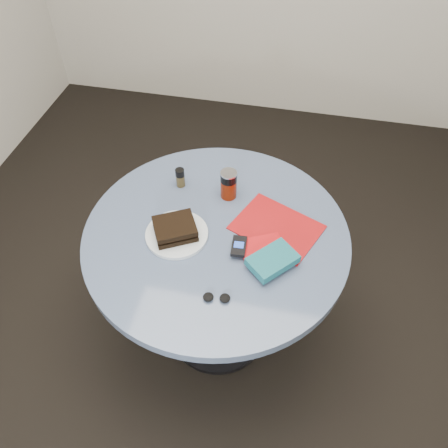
% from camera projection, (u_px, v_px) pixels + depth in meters
% --- Properties ---
extents(ground, '(4.00, 4.00, 0.00)m').
position_uv_depth(ground, '(218.00, 328.00, 2.20)').
color(ground, black).
rests_on(ground, ground).
extents(table, '(1.00, 1.00, 0.75)m').
position_uv_depth(table, '(217.00, 258.00, 1.76)').
color(table, black).
rests_on(table, ground).
extents(plate, '(0.26, 0.26, 0.01)m').
position_uv_depth(plate, '(177.00, 234.00, 1.62)').
color(plate, silver).
rests_on(plate, table).
extents(sandwich, '(0.19, 0.18, 0.05)m').
position_uv_depth(sandwich, '(175.00, 229.00, 1.59)').
color(sandwich, black).
rests_on(sandwich, plate).
extents(soda_can, '(0.07, 0.07, 0.12)m').
position_uv_depth(soda_can, '(229.00, 184.00, 1.72)').
color(soda_can, '#6C1905').
rests_on(soda_can, table).
extents(pepper_grinder, '(0.04, 0.04, 0.08)m').
position_uv_depth(pepper_grinder, '(180.00, 177.00, 1.77)').
color(pepper_grinder, '#40361B').
rests_on(pepper_grinder, table).
extents(magazine, '(0.37, 0.33, 0.01)m').
position_uv_depth(magazine, '(277.00, 227.00, 1.65)').
color(magazine, maroon).
rests_on(magazine, table).
extents(red_book, '(0.19, 0.16, 0.01)m').
position_uv_depth(red_book, '(262.00, 248.00, 1.57)').
color(red_book, '#AF0D12').
rests_on(red_book, magazine).
extents(novel, '(0.19, 0.19, 0.03)m').
position_uv_depth(novel, '(273.00, 260.00, 1.51)').
color(novel, '#145561').
rests_on(novel, red_book).
extents(mp3_player, '(0.06, 0.09, 0.02)m').
position_uv_depth(mp3_player, '(239.00, 246.00, 1.56)').
color(mp3_player, black).
rests_on(mp3_player, red_book).
extents(headphones, '(0.09, 0.05, 0.02)m').
position_uv_depth(headphones, '(217.00, 298.00, 1.43)').
color(headphones, black).
rests_on(headphones, table).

